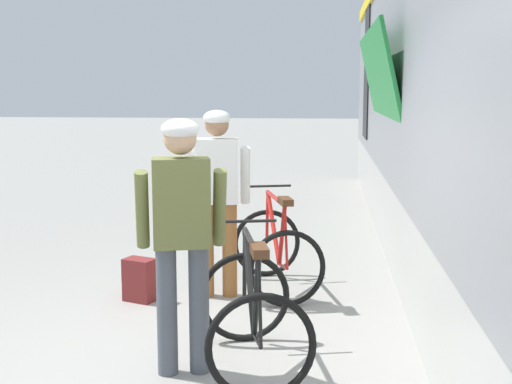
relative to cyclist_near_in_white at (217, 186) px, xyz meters
name	(u,v)px	position (x,y,z in m)	size (l,w,h in m)	color
ground_plane	(174,365)	(-0.06, -1.64, -1.05)	(80.00, 80.00, 0.00)	gray
cyclist_near_in_white	(217,186)	(0.00, 0.00, 0.00)	(0.64, 0.36, 1.76)	#935B2D
cyclist_far_in_olive	(182,224)	(0.04, -1.74, 0.00)	(0.66, 0.40, 1.76)	#4C515B
bicycle_near_red	(276,250)	(0.54, 0.23, -0.65)	(0.97, 1.22, 0.99)	black
bicycle_far_black	(252,313)	(0.50, -1.63, -0.65)	(0.93, 1.20, 0.99)	black
backpack_on_platform	(140,280)	(-0.70, -0.22, -0.85)	(0.28, 0.18, 0.40)	maroon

